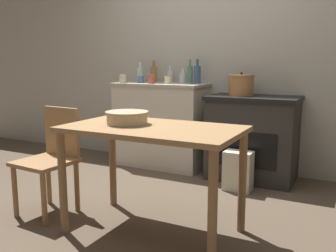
{
  "coord_description": "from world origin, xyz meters",
  "views": [
    {
      "loc": [
        1.52,
        -2.44,
        1.19
      ],
      "look_at": [
        0.0,
        0.52,
        0.62
      ],
      "focal_mm": 40.0,
      "sensor_mm": 36.0,
      "label": 1
    }
  ],
  "objects_px": {
    "chair": "(52,157)",
    "bottle_center_left": "(190,74)",
    "stove": "(252,138)",
    "stock_pot": "(241,85)",
    "cup_right": "(168,80)",
    "bottle_mid_left": "(170,76)",
    "bottle_far_left": "(183,77)",
    "cup_end_right": "(151,79)",
    "mixing_bowl_large": "(127,117)",
    "bottle_left": "(197,74)",
    "bottle_center": "(140,74)",
    "flour_sack": "(238,171)",
    "work_table": "(153,142)",
    "cup_far_right": "(123,79)",
    "cup_mid_right": "(141,79)",
    "bottle_center_right": "(154,74)"
  },
  "relations": [
    {
      "from": "cup_far_right",
      "to": "chair",
      "type": "bearing_deg",
      "value": -78.74
    },
    {
      "from": "stock_pot",
      "to": "bottle_left",
      "type": "xyz_separation_m",
      "value": [
        -0.53,
        0.11,
        0.1
      ]
    },
    {
      "from": "stove",
      "to": "flour_sack",
      "type": "distance_m",
      "value": 0.48
    },
    {
      "from": "cup_mid_right",
      "to": "bottle_left",
      "type": "bearing_deg",
      "value": 11.77
    },
    {
      "from": "bottle_left",
      "to": "bottle_center",
      "type": "bearing_deg",
      "value": -178.8
    },
    {
      "from": "work_table",
      "to": "bottle_mid_left",
      "type": "height_order",
      "value": "bottle_mid_left"
    },
    {
      "from": "work_table",
      "to": "flour_sack",
      "type": "relative_size",
      "value": 3.23
    },
    {
      "from": "flour_sack",
      "to": "cup_mid_right",
      "type": "distance_m",
      "value": 1.57
    },
    {
      "from": "cup_far_right",
      "to": "cup_mid_right",
      "type": "bearing_deg",
      "value": 33.41
    },
    {
      "from": "stove",
      "to": "bottle_left",
      "type": "relative_size",
      "value": 3.35
    },
    {
      "from": "bottle_center_left",
      "to": "cup_mid_right",
      "type": "relative_size",
      "value": 3.36
    },
    {
      "from": "mixing_bowl_large",
      "to": "cup_right",
      "type": "height_order",
      "value": "cup_right"
    },
    {
      "from": "work_table",
      "to": "bottle_center_right",
      "type": "distance_m",
      "value": 1.94
    },
    {
      "from": "bottle_mid_left",
      "to": "bottle_center_left",
      "type": "distance_m",
      "value": 0.31
    },
    {
      "from": "flour_sack",
      "to": "bottle_center_right",
      "type": "xyz_separation_m",
      "value": [
        -1.2,
        0.53,
        0.87
      ]
    },
    {
      "from": "mixing_bowl_large",
      "to": "bottle_left",
      "type": "bearing_deg",
      "value": 95.64
    },
    {
      "from": "bottle_left",
      "to": "bottle_center",
      "type": "height_order",
      "value": "bottle_left"
    },
    {
      "from": "mixing_bowl_large",
      "to": "bottle_far_left",
      "type": "distance_m",
      "value": 1.73
    },
    {
      "from": "chair",
      "to": "bottle_center_left",
      "type": "height_order",
      "value": "bottle_center_left"
    },
    {
      "from": "chair",
      "to": "cup_right",
      "type": "bearing_deg",
      "value": 84.89
    },
    {
      "from": "stock_pot",
      "to": "cup_right",
      "type": "height_order",
      "value": "stock_pot"
    },
    {
      "from": "stove",
      "to": "work_table",
      "type": "distance_m",
      "value": 1.59
    },
    {
      "from": "chair",
      "to": "cup_end_right",
      "type": "relative_size",
      "value": 8.39
    },
    {
      "from": "stove",
      "to": "chair",
      "type": "distance_m",
      "value": 1.98
    },
    {
      "from": "stove",
      "to": "flour_sack",
      "type": "relative_size",
      "value": 2.41
    },
    {
      "from": "flour_sack",
      "to": "cup_end_right",
      "type": "distance_m",
      "value": 1.4
    },
    {
      "from": "stove",
      "to": "stock_pot",
      "type": "distance_m",
      "value": 0.55
    },
    {
      "from": "bottle_center_right",
      "to": "cup_end_right",
      "type": "height_order",
      "value": "bottle_center_right"
    },
    {
      "from": "bottle_center_right",
      "to": "cup_mid_right",
      "type": "bearing_deg",
      "value": -122.56
    },
    {
      "from": "flour_sack",
      "to": "bottle_left",
      "type": "bearing_deg",
      "value": 141.15
    },
    {
      "from": "flour_sack",
      "to": "cup_far_right",
      "type": "relative_size",
      "value": 4.04
    },
    {
      "from": "bottle_center_right",
      "to": "cup_end_right",
      "type": "relative_size",
      "value": 2.54
    },
    {
      "from": "chair",
      "to": "bottle_mid_left",
      "type": "bearing_deg",
      "value": 89.31
    },
    {
      "from": "bottle_mid_left",
      "to": "stove",
      "type": "bearing_deg",
      "value": -9.89
    },
    {
      "from": "bottle_center_left",
      "to": "cup_right",
      "type": "bearing_deg",
      "value": -140.76
    },
    {
      "from": "work_table",
      "to": "bottle_far_left",
      "type": "relative_size",
      "value": 7.27
    },
    {
      "from": "chair",
      "to": "bottle_center_left",
      "type": "relative_size",
      "value": 3.18
    },
    {
      "from": "bottle_left",
      "to": "bottle_center_right",
      "type": "relative_size",
      "value": 1.05
    },
    {
      "from": "chair",
      "to": "mixing_bowl_large",
      "type": "distance_m",
      "value": 0.78
    },
    {
      "from": "bottle_center_left",
      "to": "cup_mid_right",
      "type": "bearing_deg",
      "value": -167.79
    },
    {
      "from": "work_table",
      "to": "bottle_mid_left",
      "type": "bearing_deg",
      "value": 113.36
    },
    {
      "from": "work_table",
      "to": "cup_far_right",
      "type": "bearing_deg",
      "value": 130.21
    },
    {
      "from": "chair",
      "to": "flour_sack",
      "type": "bearing_deg",
      "value": 49.3
    },
    {
      "from": "work_table",
      "to": "mixing_bowl_large",
      "type": "bearing_deg",
      "value": 179.3
    },
    {
      "from": "bottle_far_left",
      "to": "cup_end_right",
      "type": "height_order",
      "value": "bottle_far_left"
    },
    {
      "from": "work_table",
      "to": "bottle_left",
      "type": "bearing_deg",
      "value": 102.59
    },
    {
      "from": "bottle_center_right",
      "to": "bottle_mid_left",
      "type": "bearing_deg",
      "value": 19.7
    },
    {
      "from": "mixing_bowl_large",
      "to": "cup_end_right",
      "type": "relative_size",
      "value": 3.06
    },
    {
      "from": "chair",
      "to": "stock_pot",
      "type": "xyz_separation_m",
      "value": [
        1.06,
        1.58,
        0.51
      ]
    },
    {
      "from": "mixing_bowl_large",
      "to": "bottle_center_left",
      "type": "bearing_deg",
      "value": 98.51
    }
  ]
}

